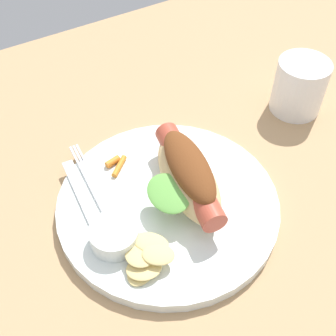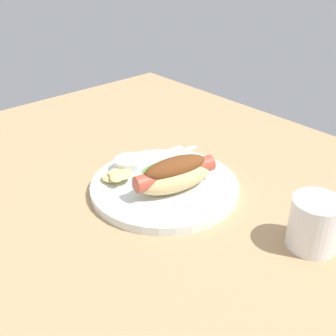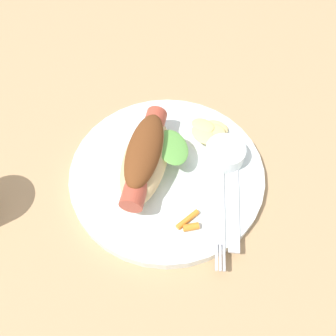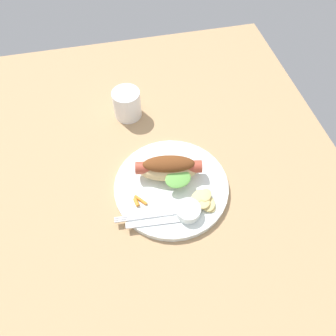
# 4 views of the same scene
# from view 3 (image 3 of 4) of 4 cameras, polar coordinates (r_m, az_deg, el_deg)

# --- Properties ---
(ground_plane) EXTENTS (1.20, 0.90, 0.02)m
(ground_plane) POSITION_cam_3_polar(r_m,az_deg,el_deg) (0.51, -1.91, -1.82)
(ground_plane) COLOR tan
(plate) EXTENTS (0.27, 0.27, 0.02)m
(plate) POSITION_cam_3_polar(r_m,az_deg,el_deg) (0.50, -0.18, -1.22)
(plate) COLOR white
(plate) RESTS_ON ground_plane
(hot_dog) EXTENTS (0.10, 0.16, 0.06)m
(hot_dog) POSITION_cam_3_polar(r_m,az_deg,el_deg) (0.47, -3.60, 1.97)
(hot_dog) COLOR #DBB77A
(hot_dog) RESTS_ON plate
(sauce_ramekin) EXTENTS (0.05, 0.05, 0.02)m
(sauce_ramekin) POSITION_cam_3_polar(r_m,az_deg,el_deg) (0.50, 9.15, 2.31)
(sauce_ramekin) COLOR white
(sauce_ramekin) RESTS_ON plate
(fork) EXTENTS (0.02, 0.17, 0.00)m
(fork) POSITION_cam_3_polar(r_m,az_deg,el_deg) (0.47, 8.30, -5.99)
(fork) COLOR silver
(fork) RESTS_ON plate
(knife) EXTENTS (0.03, 0.15, 0.00)m
(knife) POSITION_cam_3_polar(r_m,az_deg,el_deg) (0.48, 10.45, -4.77)
(knife) COLOR silver
(knife) RESTS_ON plate
(chips_pile) EXTENTS (0.07, 0.06, 0.02)m
(chips_pile) POSITION_cam_3_polar(r_m,az_deg,el_deg) (0.53, 6.86, 5.98)
(chips_pile) COLOR #E0C87B
(chips_pile) RESTS_ON plate
(carrot_garnish) EXTENTS (0.03, 0.03, 0.01)m
(carrot_garnish) POSITION_cam_3_polar(r_m,az_deg,el_deg) (0.45, 3.42, -8.79)
(carrot_garnish) COLOR orange
(carrot_garnish) RESTS_ON plate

